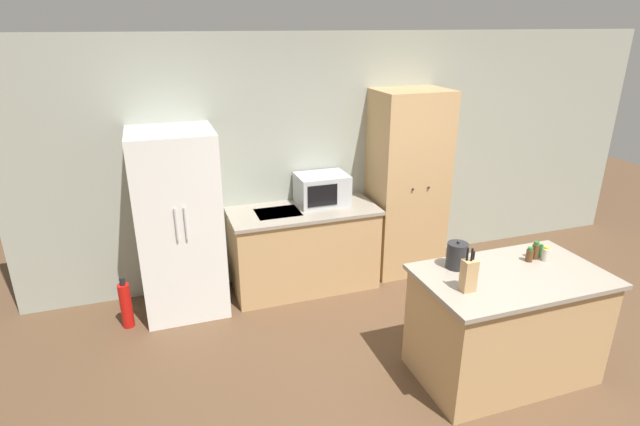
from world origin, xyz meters
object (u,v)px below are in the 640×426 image
(microwave, at_px, (322,189))
(spice_bottle_amber_oil, at_px, (529,255))
(spice_bottle_green_herb, at_px, (546,254))
(fire_extinguisher, at_px, (126,305))
(spice_bottle_tall_dark, at_px, (541,251))
(kettle, at_px, (457,255))
(pantry_cabinet, at_px, (407,184))
(refrigerator, at_px, (179,224))
(spice_bottle_short_red, at_px, (535,251))
(knife_block, at_px, (469,275))

(microwave, xyz_separation_m, spice_bottle_amber_oil, (1.10, -1.86, -0.09))
(spice_bottle_green_herb, xyz_separation_m, fire_extinguisher, (-3.27, 1.57, -0.73))
(spice_bottle_tall_dark, distance_m, spice_bottle_green_herb, 0.08)
(spice_bottle_green_herb, xyz_separation_m, kettle, (-0.74, 0.13, 0.04))
(pantry_cabinet, relative_size, spice_bottle_green_herb, 16.30)
(spice_bottle_tall_dark, bearing_deg, microwave, 124.66)
(refrigerator, bearing_deg, fire_extinguisher, -161.24)
(spice_bottle_amber_oil, bearing_deg, pantry_cabinet, 94.23)
(spice_bottle_tall_dark, distance_m, spice_bottle_short_red, 0.08)
(pantry_cabinet, bearing_deg, spice_bottle_short_red, -83.23)
(spice_bottle_short_red, height_order, spice_bottle_green_herb, spice_bottle_short_red)
(spice_bottle_short_red, xyz_separation_m, spice_bottle_green_herb, (0.06, -0.06, -0.01))
(spice_bottle_green_herb, distance_m, fire_extinguisher, 3.70)
(refrigerator, relative_size, fire_extinguisher, 3.46)
(spice_bottle_short_red, bearing_deg, spice_bottle_green_herb, -47.18)
(refrigerator, distance_m, microwave, 1.49)
(refrigerator, height_order, spice_bottle_tall_dark, refrigerator)
(spice_bottle_tall_dark, distance_m, spice_bottle_amber_oil, 0.16)
(spice_bottle_tall_dark, xyz_separation_m, spice_bottle_amber_oil, (-0.15, -0.05, 0.01))
(spice_bottle_amber_oil, bearing_deg, knife_block, -162.15)
(microwave, height_order, spice_bottle_amber_oil, microwave)
(refrigerator, height_order, spice_bottle_amber_oil, refrigerator)
(spice_bottle_tall_dark, height_order, spice_bottle_amber_oil, spice_bottle_amber_oil)
(microwave, distance_m, kettle, 1.83)
(microwave, bearing_deg, pantry_cabinet, -3.79)
(knife_block, distance_m, spice_bottle_green_herb, 0.89)
(pantry_cabinet, height_order, fire_extinguisher, pantry_cabinet)
(spice_bottle_short_red, relative_size, fire_extinguisher, 0.29)
(microwave, height_order, kettle, microwave)
(pantry_cabinet, xyz_separation_m, knife_block, (-0.60, -2.03, 0.01))
(kettle, relative_size, fire_extinguisher, 0.44)
(spice_bottle_short_red, distance_m, spice_bottle_green_herb, 0.08)
(refrigerator, height_order, pantry_cabinet, pantry_cabinet)
(knife_block, height_order, kettle, knife_block)
(spice_bottle_short_red, distance_m, spice_bottle_amber_oil, 0.08)
(spice_bottle_amber_oil, bearing_deg, spice_bottle_tall_dark, 16.92)
(knife_block, height_order, spice_bottle_amber_oil, knife_block)
(refrigerator, xyz_separation_m, spice_bottle_green_herb, (2.71, -1.76, 0.06))
(knife_block, distance_m, kettle, 0.36)
(pantry_cabinet, height_order, microwave, pantry_cabinet)
(spice_bottle_amber_oil, relative_size, kettle, 0.53)
(spice_bottle_short_red, height_order, kettle, kettle)
(spice_bottle_tall_dark, xyz_separation_m, kettle, (-0.76, 0.05, 0.05))
(pantry_cabinet, bearing_deg, spice_bottle_amber_oil, -85.77)
(spice_bottle_tall_dark, bearing_deg, refrigerator, 148.43)
(knife_block, distance_m, spice_bottle_tall_dark, 0.93)
(spice_bottle_amber_oil, bearing_deg, spice_bottle_short_red, 18.68)
(knife_block, bearing_deg, refrigerator, 133.25)
(kettle, bearing_deg, refrigerator, 140.43)
(pantry_cabinet, relative_size, spice_bottle_amber_oil, 16.84)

